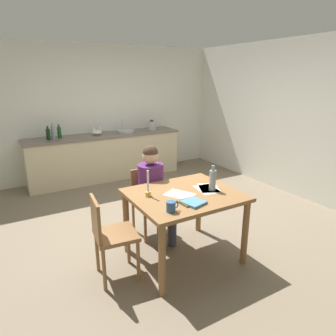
{
  "coord_description": "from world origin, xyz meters",
  "views": [
    {
      "loc": [
        -1.81,
        -3.4,
        1.98
      ],
      "look_at": [
        0.03,
        -0.2,
        0.85
      ],
      "focal_mm": 31.91,
      "sensor_mm": 36.0,
      "label": 1
    }
  ],
  "objects_px": {
    "person_seated": "(154,187)",
    "book_magazine": "(188,202)",
    "sink_unit": "(126,131)",
    "candlestick": "(148,189)",
    "dining_table": "(184,203)",
    "coffee_mug": "(171,206)",
    "bottle_vinegar": "(53,132)",
    "bottle_oil": "(48,134)",
    "wine_glass_by_kettle": "(100,128)",
    "bottle_wine_red": "(59,132)",
    "book_cookery": "(194,202)",
    "wine_glass_near_sink": "(105,127)",
    "chair_at_table": "(148,198)",
    "mixing_bowl": "(97,132)",
    "chair_side_empty": "(110,234)",
    "wine_glass_back_left": "(94,128)",
    "wine_bottle_on_table": "(213,180)",
    "stovetop_kettle": "(152,125)"
  },
  "relations": [
    {
      "from": "person_seated",
      "to": "book_magazine",
      "type": "distance_m",
      "value": 0.82
    },
    {
      "from": "sink_unit",
      "to": "candlestick",
      "type": "bearing_deg",
      "value": -108.02
    },
    {
      "from": "dining_table",
      "to": "coffee_mug",
      "type": "relative_size",
      "value": 9.06
    },
    {
      "from": "book_magazine",
      "to": "bottle_vinegar",
      "type": "distance_m",
      "value": 3.44
    },
    {
      "from": "dining_table",
      "to": "bottle_vinegar",
      "type": "distance_m",
      "value": 3.25
    },
    {
      "from": "bottle_oil",
      "to": "wine_glass_by_kettle",
      "type": "height_order",
      "value": "bottle_oil"
    },
    {
      "from": "bottle_wine_red",
      "to": "person_seated",
      "type": "bearing_deg",
      "value": -77.13
    },
    {
      "from": "coffee_mug",
      "to": "book_cookery",
      "type": "xyz_separation_m",
      "value": [
        0.28,
        0.04,
        -0.04
      ]
    },
    {
      "from": "coffee_mug",
      "to": "wine_glass_near_sink",
      "type": "relative_size",
      "value": 0.82
    },
    {
      "from": "candlestick",
      "to": "book_cookery",
      "type": "relative_size",
      "value": 1.42
    },
    {
      "from": "chair_at_table",
      "to": "mixing_bowl",
      "type": "height_order",
      "value": "mixing_bowl"
    },
    {
      "from": "dining_table",
      "to": "bottle_wine_red",
      "type": "bearing_deg",
      "value": 101.88
    },
    {
      "from": "chair_side_empty",
      "to": "mixing_bowl",
      "type": "distance_m",
      "value": 3.24
    },
    {
      "from": "chair_at_table",
      "to": "book_magazine",
      "type": "relative_size",
      "value": 4.87
    },
    {
      "from": "sink_unit",
      "to": "bottle_vinegar",
      "type": "bearing_deg",
      "value": -179.69
    },
    {
      "from": "chair_at_table",
      "to": "book_cookery",
      "type": "height_order",
      "value": "chair_at_table"
    },
    {
      "from": "chair_side_empty",
      "to": "bottle_vinegar",
      "type": "distance_m",
      "value": 3.12
    },
    {
      "from": "candlestick",
      "to": "wine_glass_near_sink",
      "type": "xyz_separation_m",
      "value": [
        0.6,
        3.17,
        0.15
      ]
    },
    {
      "from": "book_magazine",
      "to": "wine_glass_back_left",
      "type": "xyz_separation_m",
      "value": [
        0.11,
        3.52,
        0.22
      ]
    },
    {
      "from": "coffee_mug",
      "to": "bottle_wine_red",
      "type": "bearing_deg",
      "value": 95.2
    },
    {
      "from": "mixing_bowl",
      "to": "wine_glass_by_kettle",
      "type": "xyz_separation_m",
      "value": [
        0.11,
        0.13,
        0.06
      ]
    },
    {
      "from": "chair_side_empty",
      "to": "wine_bottle_on_table",
      "type": "bearing_deg",
      "value": -6.92
    },
    {
      "from": "dining_table",
      "to": "chair_side_empty",
      "type": "relative_size",
      "value": 1.29
    },
    {
      "from": "book_magazine",
      "to": "mixing_bowl",
      "type": "xyz_separation_m",
      "value": [
        0.12,
        3.39,
        0.15
      ]
    },
    {
      "from": "mixing_bowl",
      "to": "wine_glass_near_sink",
      "type": "bearing_deg",
      "value": 32.31
    },
    {
      "from": "coffee_mug",
      "to": "book_magazine",
      "type": "distance_m",
      "value": 0.27
    },
    {
      "from": "stovetop_kettle",
      "to": "dining_table",
      "type": "bearing_deg",
      "value": -111.02
    },
    {
      "from": "wine_bottle_on_table",
      "to": "bottle_oil",
      "type": "height_order",
      "value": "bottle_oil"
    },
    {
      "from": "chair_side_empty",
      "to": "sink_unit",
      "type": "height_order",
      "value": "sink_unit"
    },
    {
      "from": "chair_side_empty",
      "to": "bottle_wine_red",
      "type": "height_order",
      "value": "bottle_wine_red"
    },
    {
      "from": "candlestick",
      "to": "wine_glass_by_kettle",
      "type": "bearing_deg",
      "value": 81.03
    },
    {
      "from": "person_seated",
      "to": "stovetop_kettle",
      "type": "distance_m",
      "value": 2.88
    },
    {
      "from": "sink_unit",
      "to": "bottle_oil",
      "type": "bearing_deg",
      "value": -177.99
    },
    {
      "from": "chair_at_table",
      "to": "chair_side_empty",
      "type": "xyz_separation_m",
      "value": [
        -0.75,
        -0.67,
        0.03
      ]
    },
    {
      "from": "book_magazine",
      "to": "person_seated",
      "type": "bearing_deg",
      "value": 82.76
    },
    {
      "from": "chair_side_empty",
      "to": "book_cookery",
      "type": "xyz_separation_m",
      "value": [
        0.76,
        -0.33,
        0.3
      ]
    },
    {
      "from": "candlestick",
      "to": "wine_bottle_on_table",
      "type": "xyz_separation_m",
      "value": [
        0.69,
        -0.2,
        0.04
      ]
    },
    {
      "from": "chair_side_empty",
      "to": "candlestick",
      "type": "distance_m",
      "value": 0.59
    },
    {
      "from": "candlestick",
      "to": "sink_unit",
      "type": "bearing_deg",
      "value": 71.98
    },
    {
      "from": "coffee_mug",
      "to": "book_magazine",
      "type": "relative_size",
      "value": 0.72
    },
    {
      "from": "dining_table",
      "to": "person_seated",
      "type": "distance_m",
      "value": 0.59
    },
    {
      "from": "sink_unit",
      "to": "wine_glass_by_kettle",
      "type": "relative_size",
      "value": 2.34
    },
    {
      "from": "dining_table",
      "to": "wine_glass_back_left",
      "type": "xyz_separation_m",
      "value": [
        0.0,
        3.29,
        0.34
      ]
    },
    {
      "from": "book_cookery",
      "to": "bottle_wine_red",
      "type": "xyz_separation_m",
      "value": [
        -0.6,
        3.45,
        0.21
      ]
    },
    {
      "from": "bottle_vinegar",
      "to": "wine_glass_back_left",
      "type": "distance_m",
      "value": 0.8
    },
    {
      "from": "chair_at_table",
      "to": "wine_glass_near_sink",
      "type": "xyz_separation_m",
      "value": [
        0.3,
        2.56,
        0.54
      ]
    },
    {
      "from": "chair_at_table",
      "to": "coffee_mug",
      "type": "bearing_deg",
      "value": -104.56
    },
    {
      "from": "chair_side_empty",
      "to": "wine_glass_near_sink",
      "type": "bearing_deg",
      "value": 71.88
    },
    {
      "from": "book_cookery",
      "to": "sink_unit",
      "type": "height_order",
      "value": "sink_unit"
    },
    {
      "from": "book_cookery",
      "to": "sink_unit",
      "type": "distance_m",
      "value": 3.49
    }
  ]
}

